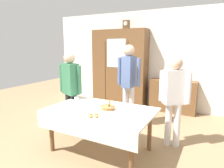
# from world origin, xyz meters

# --- Properties ---
(ground_plane) EXTENTS (12.00, 12.00, 0.00)m
(ground_plane) POSITION_xyz_m (0.00, 0.00, 0.00)
(ground_plane) COLOR #997A56
(ground_plane) RESTS_ON ground
(back_wall) EXTENTS (6.40, 0.10, 2.70)m
(back_wall) POSITION_xyz_m (0.00, 2.65, 1.35)
(back_wall) COLOR silver
(back_wall) RESTS_ON ground
(dining_table) EXTENTS (1.71, 1.07, 0.72)m
(dining_table) POSITION_xyz_m (0.00, -0.24, 0.63)
(dining_table) COLOR brown
(dining_table) RESTS_ON ground
(wall_cabinet) EXTENTS (1.61, 0.46, 2.19)m
(wall_cabinet) POSITION_xyz_m (-0.90, 2.35, 1.10)
(wall_cabinet) COLOR brown
(wall_cabinet) RESTS_ON ground
(mantel_clock) EXTENTS (0.18, 0.11, 0.24)m
(mantel_clock) POSITION_xyz_m (-0.71, 2.35, 2.32)
(mantel_clock) COLOR brown
(mantel_clock) RESTS_ON wall_cabinet
(bookshelf_low) EXTENTS (1.18, 0.35, 0.85)m
(bookshelf_low) POSITION_xyz_m (0.65, 2.41, 0.43)
(bookshelf_low) COLOR brown
(bookshelf_low) RESTS_ON ground
(book_stack) EXTENTS (0.18, 0.20, 0.05)m
(book_stack) POSITION_xyz_m (0.65, 2.41, 0.88)
(book_stack) COLOR #2D5184
(book_stack) RESTS_ON bookshelf_low
(tea_cup_far_right) EXTENTS (0.13, 0.13, 0.06)m
(tea_cup_far_right) POSITION_xyz_m (-0.11, -0.13, 0.75)
(tea_cup_far_right) COLOR white
(tea_cup_far_right) RESTS_ON dining_table
(tea_cup_mid_left) EXTENTS (0.13, 0.13, 0.06)m
(tea_cup_mid_left) POSITION_xyz_m (0.40, -0.52, 0.75)
(tea_cup_mid_left) COLOR white
(tea_cup_mid_left) RESTS_ON dining_table
(tea_cup_near_left) EXTENTS (0.13, 0.13, 0.06)m
(tea_cup_near_left) POSITION_xyz_m (-0.51, -0.56, 0.75)
(tea_cup_near_left) COLOR silver
(tea_cup_near_left) RESTS_ON dining_table
(tea_cup_far_left) EXTENTS (0.13, 0.13, 0.06)m
(tea_cup_far_left) POSITION_xyz_m (0.36, 0.03, 0.75)
(tea_cup_far_left) COLOR white
(tea_cup_far_left) RESTS_ON dining_table
(tea_cup_front_edge) EXTENTS (0.13, 0.13, 0.06)m
(tea_cup_front_edge) POSITION_xyz_m (-0.70, 0.07, 0.75)
(tea_cup_front_edge) COLOR white
(tea_cup_front_edge) RESTS_ON dining_table
(tea_cup_back_edge) EXTENTS (0.13, 0.13, 0.06)m
(tea_cup_back_edge) POSITION_xyz_m (0.55, 0.10, 0.75)
(tea_cup_back_edge) COLOR white
(tea_cup_back_edge) RESTS_ON dining_table
(bread_basket) EXTENTS (0.24, 0.24, 0.16)m
(bread_basket) POSITION_xyz_m (0.11, -0.15, 0.76)
(bread_basket) COLOR #9E7542
(bread_basket) RESTS_ON dining_table
(pastry_plate) EXTENTS (0.28, 0.28, 0.05)m
(pastry_plate) POSITION_xyz_m (0.10, -0.56, 0.74)
(pastry_plate) COLOR white
(pastry_plate) RESTS_ON dining_table
(spoon_near_right) EXTENTS (0.12, 0.02, 0.01)m
(spoon_near_right) POSITION_xyz_m (0.23, 0.10, 0.73)
(spoon_near_right) COLOR silver
(spoon_near_right) RESTS_ON dining_table
(spoon_near_left) EXTENTS (0.12, 0.02, 0.01)m
(spoon_near_left) POSITION_xyz_m (0.37, -0.20, 0.73)
(spoon_near_left) COLOR silver
(spoon_near_left) RESTS_ON dining_table
(spoon_far_right) EXTENTS (0.12, 0.02, 0.01)m
(spoon_far_right) POSITION_xyz_m (-0.35, 0.05, 0.73)
(spoon_far_right) COLOR silver
(spoon_far_right) RESTS_ON dining_table
(person_behind_table_left) EXTENTS (0.52, 0.36, 1.76)m
(person_behind_table_left) POSITION_xyz_m (-0.03, 1.00, 1.08)
(person_behind_table_left) COLOR silver
(person_behind_table_left) RESTS_ON ground
(person_beside_shelf) EXTENTS (0.52, 0.32, 1.62)m
(person_beside_shelf) POSITION_xyz_m (-0.89, 0.14, 0.99)
(person_beside_shelf) COLOR #232328
(person_beside_shelf) RESTS_ON ground
(person_behind_table_right) EXTENTS (0.52, 0.37, 1.56)m
(person_behind_table_right) POSITION_xyz_m (1.02, 0.53, 0.94)
(person_behind_table_right) COLOR silver
(person_behind_table_right) RESTS_ON ground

